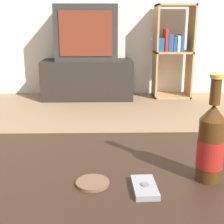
{
  "coord_description": "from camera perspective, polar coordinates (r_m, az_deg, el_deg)",
  "views": [
    {
      "loc": [
        0.06,
        -0.73,
        0.82
      ],
      "look_at": [
        0.08,
        0.3,
        0.53
      ],
      "focal_mm": 50.0,
      "sensor_mm": 36.0,
      "label": 1
    }
  ],
  "objects": [
    {
      "name": "beer_bottle",
      "position": [
        0.82,
        17.69,
        -5.66
      ],
      "size": [
        0.07,
        0.07,
        0.28
      ],
      "color": "#47280F",
      "rests_on": "coffee_table"
    },
    {
      "name": "tv_stand",
      "position": [
        3.52,
        -4.44,
        5.97
      ],
      "size": [
        0.99,
        0.42,
        0.43
      ],
      "color": "#28231E",
      "rests_on": "ground_plane"
    },
    {
      "name": "bookshelf",
      "position": [
        3.63,
        10.91,
        11.22
      ],
      "size": [
        0.42,
        0.3,
        1.02
      ],
      "color": "tan",
      "rests_on": "ground_plane"
    },
    {
      "name": "television",
      "position": [
        3.47,
        -4.63,
        14.2
      ],
      "size": [
        0.65,
        0.42,
        0.58
      ],
      "color": "#2D2D2D",
      "rests_on": "tv_stand"
    },
    {
      "name": "coaster",
      "position": [
        0.81,
        -3.57,
        -12.82
      ],
      "size": [
        0.08,
        0.08,
        0.01
      ],
      "color": "brown",
      "rests_on": "coffee_table"
    },
    {
      "name": "coffee_table",
      "position": [
        0.85,
        -5.45,
        -15.68
      ],
      "size": [
        1.32,
        0.73,
        0.43
      ],
      "color": "#332116",
      "rests_on": "ground_plane"
    },
    {
      "name": "cell_phone",
      "position": [
        0.78,
        5.98,
        -13.53
      ],
      "size": [
        0.06,
        0.11,
        0.02
      ],
      "rotation": [
        0.0,
        0.0,
        0.04
      ],
      "color": "gray",
      "rests_on": "coffee_table"
    }
  ]
}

